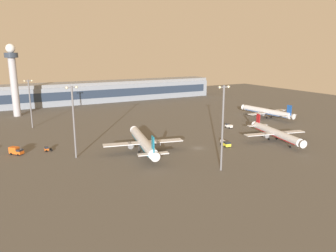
{
  "coord_description": "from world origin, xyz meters",
  "views": [
    {
      "loc": [
        -74.42,
        -111.62,
        40.57
      ],
      "look_at": [
        0.42,
        27.9,
        4.0
      ],
      "focal_mm": 34.89,
      "sensor_mm": 36.0,
      "label": 1
    }
  ],
  "objects_px": {
    "apron_light_west": "(223,124)",
    "fuel_truck": "(225,143)",
    "airplane_terminal_side": "(143,142)",
    "catering_truck": "(16,151)",
    "airplane_taxiway_distant": "(267,112)",
    "apron_light_central": "(74,118)",
    "apron_light_east": "(30,101)",
    "baggage_tractor": "(229,126)",
    "control_tower": "(13,75)",
    "airplane_far_stand": "(276,133)",
    "pushback_tug": "(47,149)"
  },
  "relations": [
    {
      "from": "airplane_terminal_side",
      "to": "catering_truck",
      "type": "bearing_deg",
      "value": 168.34
    },
    {
      "from": "airplane_taxiway_distant",
      "to": "pushback_tug",
      "type": "distance_m",
      "value": 131.06
    },
    {
      "from": "fuel_truck",
      "to": "apron_light_west",
      "type": "bearing_deg",
      "value": 57.85
    },
    {
      "from": "airplane_terminal_side",
      "to": "catering_truck",
      "type": "xyz_separation_m",
      "value": [
        -46.59,
        20.57,
        -2.52
      ]
    },
    {
      "from": "airplane_far_stand",
      "to": "fuel_truck",
      "type": "relative_size",
      "value": 5.81
    },
    {
      "from": "baggage_tractor",
      "to": "apron_light_west",
      "type": "bearing_deg",
      "value": -137.46
    },
    {
      "from": "airplane_far_stand",
      "to": "airplane_taxiway_distant",
      "type": "xyz_separation_m",
      "value": [
        35.62,
        41.5,
        0.11
      ]
    },
    {
      "from": "apron_light_west",
      "to": "apron_light_central",
      "type": "relative_size",
      "value": 1.06
    },
    {
      "from": "airplane_terminal_side",
      "to": "pushback_tug",
      "type": "xyz_separation_m",
      "value": [
        -35.08,
        19.05,
        -3.03
      ]
    },
    {
      "from": "baggage_tractor",
      "to": "fuel_truck",
      "type": "distance_m",
      "value": 35.38
    },
    {
      "from": "apron_light_west",
      "to": "fuel_truck",
      "type": "bearing_deg",
      "value": 49.18
    },
    {
      "from": "control_tower",
      "to": "airplane_taxiway_distant",
      "type": "relative_size",
      "value": 1.13
    },
    {
      "from": "airplane_terminal_side",
      "to": "apron_light_west",
      "type": "bearing_deg",
      "value": -53.15
    },
    {
      "from": "baggage_tractor",
      "to": "fuel_truck",
      "type": "bearing_deg",
      "value": -137.45
    },
    {
      "from": "airplane_terminal_side",
      "to": "apron_light_central",
      "type": "relative_size",
      "value": 1.5
    },
    {
      "from": "airplane_terminal_side",
      "to": "apron_light_central",
      "type": "bearing_deg",
      "value": -178.93
    },
    {
      "from": "fuel_truck",
      "to": "airplane_taxiway_distant",
      "type": "bearing_deg",
      "value": -139.92
    },
    {
      "from": "airplane_far_stand",
      "to": "airplane_taxiway_distant",
      "type": "distance_m",
      "value": 54.69
    },
    {
      "from": "airplane_far_stand",
      "to": "apron_light_west",
      "type": "height_order",
      "value": "apron_light_west"
    },
    {
      "from": "airplane_terminal_side",
      "to": "fuel_truck",
      "type": "xyz_separation_m",
      "value": [
        34.69,
        -9.69,
        -2.74
      ]
    },
    {
      "from": "airplane_taxiway_distant",
      "to": "apron_light_central",
      "type": "height_order",
      "value": "apron_light_central"
    },
    {
      "from": "airplane_taxiway_distant",
      "to": "catering_truck",
      "type": "height_order",
      "value": "airplane_taxiway_distant"
    },
    {
      "from": "airplane_taxiway_distant",
      "to": "pushback_tug",
      "type": "height_order",
      "value": "airplane_taxiway_distant"
    },
    {
      "from": "pushback_tug",
      "to": "baggage_tractor",
      "type": "bearing_deg",
      "value": -91.59
    },
    {
      "from": "apron_light_central",
      "to": "baggage_tractor",
      "type": "bearing_deg",
      "value": 8.07
    },
    {
      "from": "catering_truck",
      "to": "control_tower",
      "type": "bearing_deg",
      "value": -136.4
    },
    {
      "from": "apron_light_east",
      "to": "fuel_truck",
      "type": "bearing_deg",
      "value": -47.88
    },
    {
      "from": "baggage_tractor",
      "to": "catering_truck",
      "type": "relative_size",
      "value": 0.75
    },
    {
      "from": "pushback_tug",
      "to": "apron_light_east",
      "type": "height_order",
      "value": "apron_light_east"
    },
    {
      "from": "catering_truck",
      "to": "fuel_truck",
      "type": "distance_m",
      "value": 86.73
    },
    {
      "from": "airplane_taxiway_distant",
      "to": "baggage_tractor",
      "type": "height_order",
      "value": "airplane_taxiway_distant"
    },
    {
      "from": "control_tower",
      "to": "apron_light_west",
      "type": "height_order",
      "value": "control_tower"
    },
    {
      "from": "airplane_taxiway_distant",
      "to": "apron_light_east",
      "type": "xyz_separation_m",
      "value": [
        -131.07,
        40.26,
        10.91
      ]
    },
    {
      "from": "control_tower",
      "to": "pushback_tug",
      "type": "bearing_deg",
      "value": -86.69
    },
    {
      "from": "airplane_taxiway_distant",
      "to": "apron_light_east",
      "type": "height_order",
      "value": "apron_light_east"
    },
    {
      "from": "fuel_truck",
      "to": "apron_light_central",
      "type": "xyz_separation_m",
      "value": [
        -61.0,
        14.85,
        14.46
      ]
    },
    {
      "from": "airplane_terminal_side",
      "to": "airplane_taxiway_distant",
      "type": "bearing_deg",
      "value": 28.22
    },
    {
      "from": "airplane_far_stand",
      "to": "pushback_tug",
      "type": "xyz_separation_m",
      "value": [
        -95.14,
        32.98,
        -2.65
      ]
    },
    {
      "from": "baggage_tractor",
      "to": "fuel_truck",
      "type": "xyz_separation_m",
      "value": [
        -23.12,
        -26.78,
        0.19
      ]
    },
    {
      "from": "pushback_tug",
      "to": "apron_light_west",
      "type": "distance_m",
      "value": 73.54
    },
    {
      "from": "control_tower",
      "to": "airplane_taxiway_distant",
      "type": "distance_m",
      "value": 158.81
    },
    {
      "from": "apron_light_east",
      "to": "apron_light_central",
      "type": "xyz_separation_m",
      "value": [
        9.08,
        -62.66,
        1.08
      ]
    },
    {
      "from": "apron_light_west",
      "to": "apron_light_east",
      "type": "distance_m",
      "value": 112.3
    },
    {
      "from": "airplane_terminal_side",
      "to": "baggage_tractor",
      "type": "xyz_separation_m",
      "value": [
        57.81,
        17.09,
        -2.92
      ]
    },
    {
      "from": "fuel_truck",
      "to": "apron_light_central",
      "type": "height_order",
      "value": "apron_light_central"
    },
    {
      "from": "catering_truck",
      "to": "pushback_tug",
      "type": "bearing_deg",
      "value": 130.36
    },
    {
      "from": "fuel_truck",
      "to": "apron_light_east",
      "type": "height_order",
      "value": "apron_light_east"
    },
    {
      "from": "catering_truck",
      "to": "apron_light_east",
      "type": "bearing_deg",
      "value": -145.47
    },
    {
      "from": "control_tower",
      "to": "airplane_far_stand",
      "type": "height_order",
      "value": "control_tower"
    },
    {
      "from": "apron_light_west",
      "to": "apron_light_central",
      "type": "height_order",
      "value": "apron_light_west"
    }
  ]
}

